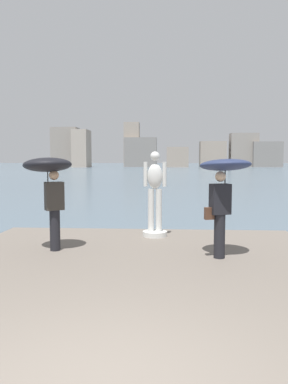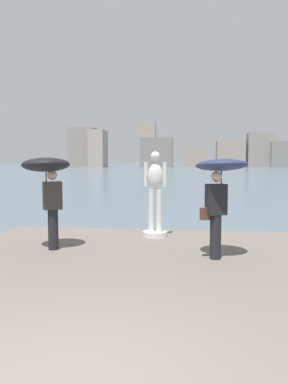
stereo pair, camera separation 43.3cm
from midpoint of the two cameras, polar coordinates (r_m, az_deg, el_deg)
name	(u,v)px [view 2 (the right image)]	position (r m, az deg, el deg)	size (l,w,h in m)	color
ground_plane	(176,180)	(42.98, 5.17, 1.77)	(400.00, 400.00, 0.00)	slate
pier	(113,310)	(5.69, -2.44, -17.35)	(7.70, 10.59, 0.40)	#70665B
statue_white_figure	(155,199)	(9.58, 3.00, -1.01)	(0.62, 0.62, 2.16)	silver
onlooker_left	(48,176)	(8.31, -12.88, 2.38)	(1.40, 1.41, 2.03)	black
onlooker_right	(220,181)	(7.57, 12.93, 1.69)	(1.29, 1.30, 2.00)	black
distant_skyline	(178,151)	(118.39, 5.31, 6.22)	(70.94, 12.84, 13.95)	gray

